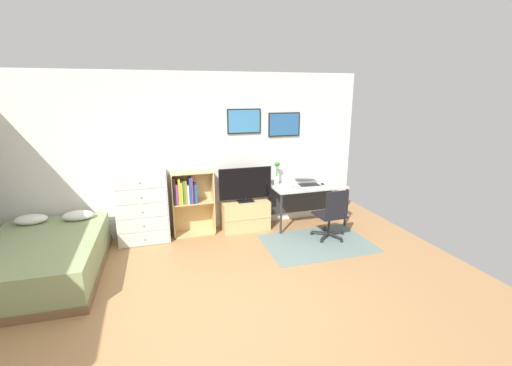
# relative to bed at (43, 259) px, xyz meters

# --- Properties ---
(ground_plane) EXTENTS (7.20, 7.20, 0.00)m
(ground_plane) POSITION_rel_bed_xyz_m (2.08, -1.36, -0.26)
(ground_plane) COLOR #A87A4C
(wall_back_with_posters) EXTENTS (6.12, 0.09, 2.70)m
(wall_back_with_posters) POSITION_rel_bed_xyz_m (2.09, 1.07, 1.10)
(wall_back_with_posters) COLOR silver
(wall_back_with_posters) RESTS_ON ground_plane
(area_rug) EXTENTS (1.70, 1.20, 0.01)m
(area_rug) POSITION_rel_bed_xyz_m (3.93, -0.12, -0.26)
(area_rug) COLOR slate
(area_rug) RESTS_ON ground_plane
(bed) EXTENTS (1.50, 2.06, 0.64)m
(bed) POSITION_rel_bed_xyz_m (0.00, 0.00, 0.00)
(bed) COLOR brown
(bed) RESTS_ON ground_plane
(dresser) EXTENTS (0.80, 0.46, 1.18)m
(dresser) POSITION_rel_bed_xyz_m (1.27, 0.79, 0.33)
(dresser) COLOR silver
(dresser) RESTS_ON ground_plane
(bookshelf) EXTENTS (0.70, 0.30, 1.10)m
(bookshelf) POSITION_rel_bed_xyz_m (2.02, 0.86, 0.39)
(bookshelf) COLOR tan
(bookshelf) RESTS_ON ground_plane
(tv_stand) EXTENTS (0.83, 0.41, 0.52)m
(tv_stand) POSITION_rel_bed_xyz_m (2.98, 0.81, -0.00)
(tv_stand) COLOR tan
(tv_stand) RESTS_ON ground_plane
(television) EXTENTS (0.93, 0.16, 0.61)m
(television) POSITION_rel_bed_xyz_m (2.98, 0.78, 0.56)
(television) COLOR black
(television) RESTS_ON tv_stand
(desk) EXTENTS (1.31, 0.63, 0.74)m
(desk) POSITION_rel_bed_xyz_m (4.13, 0.77, 0.35)
(desk) COLOR silver
(desk) RESTS_ON ground_plane
(office_chair) EXTENTS (0.56, 0.58, 0.86)m
(office_chair) POSITION_rel_bed_xyz_m (4.23, -0.04, 0.20)
(office_chair) COLOR #232326
(office_chair) RESTS_ON ground_plane
(laptop) EXTENTS (0.42, 0.45, 0.17)m
(laptop) POSITION_rel_bed_xyz_m (4.15, 0.78, 0.55)
(laptop) COLOR #B7B7BC
(laptop) RESTS_ON desk
(computer_mouse) EXTENTS (0.06, 0.10, 0.03)m
(computer_mouse) POSITION_rel_bed_xyz_m (4.40, 0.67, 0.49)
(computer_mouse) COLOR #262628
(computer_mouse) RESTS_ON desk
(bamboo_vase) EXTENTS (0.10, 0.10, 0.43)m
(bamboo_vase) POSITION_rel_bed_xyz_m (3.60, 0.90, 0.69)
(bamboo_vase) COLOR silver
(bamboo_vase) RESTS_ON desk
(wine_glass) EXTENTS (0.07, 0.07, 0.18)m
(wine_glass) POSITION_rel_bed_xyz_m (3.76, 0.60, 0.61)
(wine_glass) COLOR silver
(wine_glass) RESTS_ON desk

